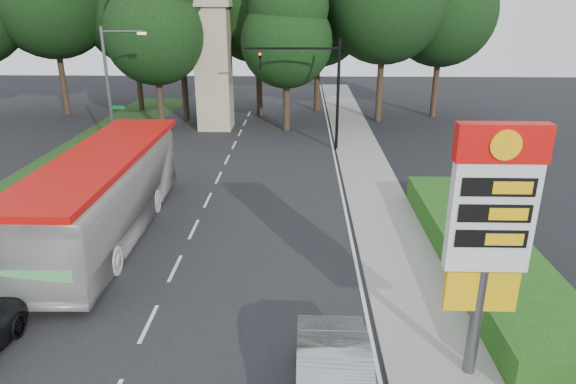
{
  "coord_description": "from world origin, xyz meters",
  "views": [
    {
      "loc": [
        4.69,
        -9.31,
        9.39
      ],
      "look_at": [
        4.16,
        9.94,
        2.2
      ],
      "focal_mm": 32.0,
      "sensor_mm": 36.0,
      "label": 1
    }
  ],
  "objects_px": {
    "traffic_signal_mast": "(318,79)",
    "transit_bus": "(106,195)",
    "streetlight_signs": "(112,87)",
    "gas_station_pylon": "(491,222)",
    "monument": "(213,62)"
  },
  "relations": [
    {
      "from": "streetlight_signs",
      "to": "gas_station_pylon",
      "type": "bearing_deg",
      "value": -51.04
    },
    {
      "from": "monument",
      "to": "transit_bus",
      "type": "bearing_deg",
      "value": -94.28
    },
    {
      "from": "transit_bus",
      "to": "streetlight_signs",
      "type": "bearing_deg",
      "value": 105.79
    },
    {
      "from": "gas_station_pylon",
      "to": "traffic_signal_mast",
      "type": "height_order",
      "value": "traffic_signal_mast"
    },
    {
      "from": "gas_station_pylon",
      "to": "transit_bus",
      "type": "relative_size",
      "value": 0.53
    },
    {
      "from": "streetlight_signs",
      "to": "transit_bus",
      "type": "relative_size",
      "value": 0.62
    },
    {
      "from": "gas_station_pylon",
      "to": "monument",
      "type": "relative_size",
      "value": 0.68
    },
    {
      "from": "gas_station_pylon",
      "to": "streetlight_signs",
      "type": "height_order",
      "value": "streetlight_signs"
    },
    {
      "from": "streetlight_signs",
      "to": "monument",
      "type": "xyz_separation_m",
      "value": [
        4.99,
        7.99,
        0.67
      ]
    },
    {
      "from": "traffic_signal_mast",
      "to": "transit_bus",
      "type": "relative_size",
      "value": 0.56
    },
    {
      "from": "streetlight_signs",
      "to": "monument",
      "type": "relative_size",
      "value": 0.8
    },
    {
      "from": "gas_station_pylon",
      "to": "monument",
      "type": "bearing_deg",
      "value": 111.8
    },
    {
      "from": "monument",
      "to": "transit_bus",
      "type": "relative_size",
      "value": 0.78
    },
    {
      "from": "traffic_signal_mast",
      "to": "streetlight_signs",
      "type": "distance_m",
      "value": 12.83
    },
    {
      "from": "traffic_signal_mast",
      "to": "streetlight_signs",
      "type": "bearing_deg",
      "value": -171.08
    }
  ]
}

